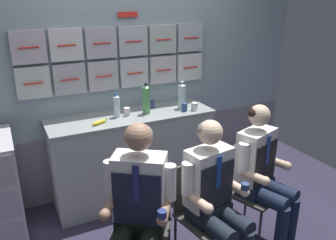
{
  "coord_description": "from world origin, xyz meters",
  "views": [
    {
      "loc": [
        -1.22,
        -2.01,
        2.07
      ],
      "look_at": [
        -0.07,
        0.3,
        1.13
      ],
      "focal_mm": 36.86,
      "sensor_mm": 36.0,
      "label": 1
    }
  ],
  "objects_px": {
    "coffee_cup_white": "(185,107)",
    "snack_banana": "(99,122)",
    "folding_chair_right": "(200,203)",
    "folding_chair_by_counter": "(246,180)",
    "crew_member_left": "(138,207)",
    "crew_member_right": "(216,196)",
    "water_bottle_short": "(146,99)",
    "crew_member_by_counter": "(264,171)",
    "folding_chair_left": "(143,215)"
  },
  "relations": [
    {
      "from": "coffee_cup_white",
      "to": "snack_banana",
      "type": "relative_size",
      "value": 0.49
    },
    {
      "from": "folding_chair_right",
      "to": "folding_chair_by_counter",
      "type": "xyz_separation_m",
      "value": [
        0.54,
        0.13,
        0.0
      ]
    },
    {
      "from": "crew_member_left",
      "to": "crew_member_right",
      "type": "relative_size",
      "value": 1.03
    },
    {
      "from": "folding_chair_by_counter",
      "to": "water_bottle_short",
      "type": "bearing_deg",
      "value": 117.1
    },
    {
      "from": "water_bottle_short",
      "to": "coffee_cup_white",
      "type": "distance_m",
      "value": 0.41
    },
    {
      "from": "coffee_cup_white",
      "to": "snack_banana",
      "type": "bearing_deg",
      "value": 179.13
    },
    {
      "from": "water_bottle_short",
      "to": "coffee_cup_white",
      "type": "bearing_deg",
      "value": -15.88
    },
    {
      "from": "coffee_cup_white",
      "to": "folding_chair_right",
      "type": "bearing_deg",
      "value": -112.17
    },
    {
      "from": "folding_chair_right",
      "to": "water_bottle_short",
      "type": "height_order",
      "value": "water_bottle_short"
    },
    {
      "from": "folding_chair_right",
      "to": "water_bottle_short",
      "type": "bearing_deg",
      "value": 88.4
    },
    {
      "from": "folding_chair_right",
      "to": "crew_member_right",
      "type": "xyz_separation_m",
      "value": [
        0.03,
        -0.16,
        0.15
      ]
    },
    {
      "from": "crew_member_right",
      "to": "snack_banana",
      "type": "bearing_deg",
      "value": 113.36
    },
    {
      "from": "crew_member_by_counter",
      "to": "snack_banana",
      "type": "height_order",
      "value": "crew_member_by_counter"
    },
    {
      "from": "crew_member_right",
      "to": "coffee_cup_white",
      "type": "height_order",
      "value": "crew_member_right"
    },
    {
      "from": "crew_member_left",
      "to": "coffee_cup_white",
      "type": "xyz_separation_m",
      "value": [
        0.97,
        1.1,
        0.26
      ]
    },
    {
      "from": "crew_member_left",
      "to": "crew_member_by_counter",
      "type": "relative_size",
      "value": 1.04
    },
    {
      "from": "crew_member_by_counter",
      "to": "snack_banana",
      "type": "bearing_deg",
      "value": 135.69
    },
    {
      "from": "crew_member_left",
      "to": "snack_banana",
      "type": "distance_m",
      "value": 1.13
    },
    {
      "from": "crew_member_by_counter",
      "to": "crew_member_left",
      "type": "bearing_deg",
      "value": -177.49
    },
    {
      "from": "water_bottle_short",
      "to": "snack_banana",
      "type": "distance_m",
      "value": 0.54
    },
    {
      "from": "folding_chair_right",
      "to": "crew_member_right",
      "type": "distance_m",
      "value": 0.22
    },
    {
      "from": "crew_member_left",
      "to": "coffee_cup_white",
      "type": "height_order",
      "value": "crew_member_left"
    },
    {
      "from": "crew_member_left",
      "to": "snack_banana",
      "type": "relative_size",
      "value": 7.49
    },
    {
      "from": "crew_member_left",
      "to": "snack_banana",
      "type": "height_order",
      "value": "crew_member_left"
    },
    {
      "from": "crew_member_by_counter",
      "to": "folding_chair_left",
      "type": "bearing_deg",
      "value": 175.58
    },
    {
      "from": "folding_chair_left",
      "to": "water_bottle_short",
      "type": "xyz_separation_m",
      "value": [
        0.49,
        1.07,
        0.55
      ]
    },
    {
      "from": "crew_member_right",
      "to": "water_bottle_short",
      "type": "distance_m",
      "value": 1.35
    },
    {
      "from": "folding_chair_right",
      "to": "water_bottle_short",
      "type": "relative_size",
      "value": 2.73
    },
    {
      "from": "crew_member_by_counter",
      "to": "snack_banana",
      "type": "distance_m",
      "value": 1.54
    },
    {
      "from": "folding_chair_by_counter",
      "to": "snack_banana",
      "type": "height_order",
      "value": "snack_banana"
    },
    {
      "from": "folding_chair_left",
      "to": "folding_chair_right",
      "type": "relative_size",
      "value": 1.0
    },
    {
      "from": "folding_chair_left",
      "to": "coffee_cup_white",
      "type": "distance_m",
      "value": 1.37
    },
    {
      "from": "crew_member_right",
      "to": "crew_member_by_counter",
      "type": "bearing_deg",
      "value": 13.33
    },
    {
      "from": "crew_member_left",
      "to": "crew_member_right",
      "type": "height_order",
      "value": "crew_member_left"
    },
    {
      "from": "folding_chair_right",
      "to": "snack_banana",
      "type": "relative_size",
      "value": 4.99
    },
    {
      "from": "snack_banana",
      "to": "crew_member_by_counter",
      "type": "bearing_deg",
      "value": -44.31
    },
    {
      "from": "crew_member_by_counter",
      "to": "coffee_cup_white",
      "type": "xyz_separation_m",
      "value": [
        -0.18,
        1.05,
        0.29
      ]
    },
    {
      "from": "folding_chair_left",
      "to": "snack_banana",
      "type": "xyz_separation_m",
      "value": [
        -0.03,
        0.98,
        0.42
      ]
    },
    {
      "from": "folding_chair_right",
      "to": "snack_banana",
      "type": "bearing_deg",
      "value": 115.34
    },
    {
      "from": "folding_chair_by_counter",
      "to": "crew_member_by_counter",
      "type": "height_order",
      "value": "crew_member_by_counter"
    },
    {
      "from": "water_bottle_short",
      "to": "snack_banana",
      "type": "relative_size",
      "value": 1.83
    },
    {
      "from": "folding_chair_left",
      "to": "snack_banana",
      "type": "distance_m",
      "value": 1.06
    },
    {
      "from": "crew_member_right",
      "to": "folding_chair_by_counter",
      "type": "height_order",
      "value": "crew_member_right"
    },
    {
      "from": "crew_member_by_counter",
      "to": "crew_member_right",
      "type": "bearing_deg",
      "value": -166.67
    },
    {
      "from": "folding_chair_left",
      "to": "coffee_cup_white",
      "type": "height_order",
      "value": "coffee_cup_white"
    },
    {
      "from": "crew_member_by_counter",
      "to": "water_bottle_short",
      "type": "relative_size",
      "value": 3.96
    },
    {
      "from": "folding_chair_right",
      "to": "crew_member_right",
      "type": "height_order",
      "value": "crew_member_right"
    },
    {
      "from": "folding_chair_right",
      "to": "crew_member_by_counter",
      "type": "xyz_separation_m",
      "value": [
        0.6,
        -0.03,
        0.15
      ]
    },
    {
      "from": "coffee_cup_white",
      "to": "water_bottle_short",
      "type": "bearing_deg",
      "value": 164.12
    },
    {
      "from": "folding_chair_right",
      "to": "crew_member_by_counter",
      "type": "relative_size",
      "value": 0.69
    }
  ]
}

